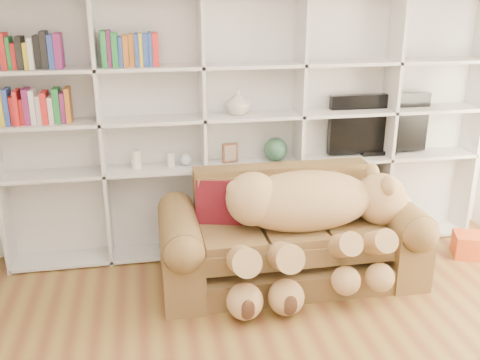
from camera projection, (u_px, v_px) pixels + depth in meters
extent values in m
cube|color=white|center=(247.00, 106.00, 4.96)|extent=(5.00, 0.02, 2.70)
cube|color=silver|center=(248.00, 123.00, 4.97)|extent=(4.40, 0.03, 2.40)
cube|color=silver|center=(102.00, 133.00, 4.60)|extent=(0.03, 0.35, 2.40)
cube|color=silver|center=(203.00, 129.00, 4.75)|extent=(0.03, 0.35, 2.40)
cube|color=silver|center=(299.00, 125.00, 4.90)|extent=(0.03, 0.35, 2.40)
cube|color=silver|center=(388.00, 121.00, 5.05)|extent=(0.03, 0.35, 2.40)
cube|color=silver|center=(473.00, 117.00, 5.20)|extent=(0.03, 0.35, 2.40)
cube|color=silver|center=(251.00, 243.00, 5.22)|extent=(4.40, 0.35, 0.03)
cube|color=silver|center=(251.00, 163.00, 4.94)|extent=(4.40, 0.35, 0.03)
cube|color=silver|center=(252.00, 116.00, 4.79)|extent=(4.40, 0.35, 0.03)
cube|color=silver|center=(252.00, 65.00, 4.64)|extent=(4.40, 0.35, 0.03)
cube|color=brown|center=(290.00, 267.00, 4.61)|extent=(2.08, 0.84, 0.22)
cube|color=brown|center=(292.00, 234.00, 4.48)|extent=(1.55, 0.69, 0.30)
cube|color=brown|center=(280.00, 194.00, 4.77)|extent=(1.55, 0.20, 0.55)
cube|color=brown|center=(181.00, 259.00, 4.40)|extent=(0.32, 0.94, 0.55)
cube|color=brown|center=(392.00, 241.00, 4.71)|extent=(0.32, 0.94, 0.55)
cylinder|color=brown|center=(180.00, 229.00, 4.30)|extent=(0.32, 0.89, 0.32)
cylinder|color=brown|center=(395.00, 213.00, 4.62)|extent=(0.32, 0.89, 0.32)
ellipsoid|color=tan|center=(305.00, 201.00, 4.37)|extent=(1.16, 0.56, 0.50)
sphere|color=tan|center=(253.00, 199.00, 4.28)|extent=(0.44, 0.44, 0.44)
sphere|color=tan|center=(380.00, 199.00, 4.49)|extent=(0.44, 0.44, 0.44)
sphere|color=#D4BF8B|center=(399.00, 204.00, 4.54)|extent=(0.22, 0.22, 0.22)
sphere|color=#422718|center=(408.00, 205.00, 4.56)|extent=(0.07, 0.07, 0.07)
ellipsoid|color=tan|center=(388.00, 185.00, 4.28)|extent=(0.10, 0.17, 0.17)
ellipsoid|color=tan|center=(372.00, 173.00, 4.57)|extent=(0.10, 0.17, 0.17)
sphere|color=tan|center=(236.00, 190.00, 4.22)|extent=(0.15, 0.15, 0.15)
cylinder|color=tan|center=(340.00, 246.00, 4.20)|extent=(0.19, 0.53, 0.39)
cylinder|color=tan|center=(374.00, 243.00, 4.24)|extent=(0.19, 0.53, 0.39)
cylinder|color=tan|center=(240.00, 259.00, 4.07)|extent=(0.22, 0.62, 0.45)
cylinder|color=tan|center=(281.00, 256.00, 4.13)|extent=(0.22, 0.62, 0.45)
sphere|color=tan|center=(346.00, 281.00, 4.11)|extent=(0.23, 0.23, 0.23)
sphere|color=tan|center=(380.00, 278.00, 4.16)|extent=(0.23, 0.23, 0.23)
sphere|color=tan|center=(245.00, 301.00, 4.00)|extent=(0.28, 0.28, 0.28)
sphere|color=tan|center=(286.00, 297.00, 4.06)|extent=(0.28, 0.28, 0.28)
cube|color=#570E10|center=(220.00, 204.00, 4.50)|extent=(0.44, 0.31, 0.42)
cube|color=#BF4419|center=(469.00, 245.00, 5.00)|extent=(0.35, 0.33, 0.22)
cube|color=black|center=(379.00, 123.00, 5.09)|extent=(0.99, 0.08, 0.56)
cube|color=black|center=(376.00, 151.00, 5.19)|extent=(0.33, 0.18, 0.04)
cube|color=#532F1C|center=(230.00, 153.00, 4.87)|extent=(0.15, 0.05, 0.18)
sphere|color=#2B543A|center=(275.00, 149.00, 4.94)|extent=(0.22, 0.22, 0.22)
cylinder|color=silver|center=(136.00, 159.00, 4.73)|extent=(0.11, 0.11, 0.17)
cylinder|color=silver|center=(171.00, 160.00, 4.79)|extent=(0.09, 0.09, 0.12)
sphere|color=silver|center=(186.00, 160.00, 4.82)|extent=(0.10, 0.10, 0.10)
imported|color=beige|center=(238.00, 103.00, 4.73)|extent=(0.23, 0.23, 0.22)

